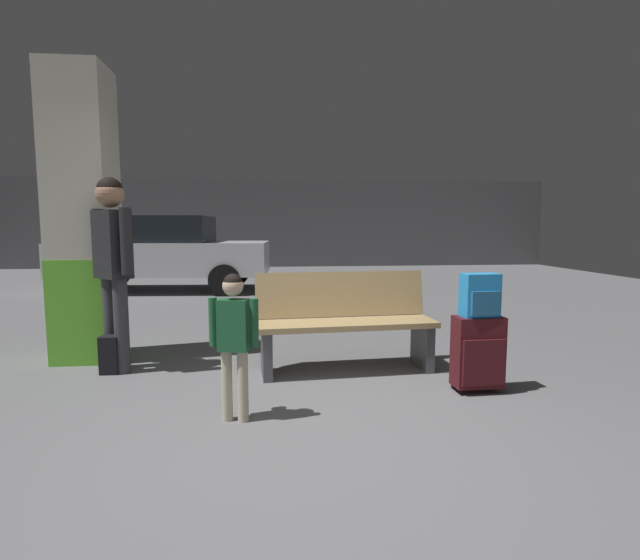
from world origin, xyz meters
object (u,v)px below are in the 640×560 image
object	(u,v)px
backpack_bright	(480,296)
adult	(113,253)
bench	(345,322)
child	(234,331)
parked_car_far	(163,251)
backpack_dark_floor	(114,353)
structural_pillar	(84,217)
suitcase	(478,352)

from	to	relation	value
backpack_bright	adult	xyz separation A→B (m)	(-3.02, 0.88, 0.30)
bench	child	bearing A→B (deg)	-130.31
child	adult	world-z (taller)	adult
child	parked_car_far	distance (m)	7.11
bench	backpack_dark_floor	size ratio (longest dim) A/B	4.80
structural_pillar	bench	xyz separation A→B (m)	(2.46, -0.64, -0.95)
child	parked_car_far	bearing A→B (deg)	105.40
backpack_dark_floor	adult	bearing A→B (deg)	6.49
adult	backpack_dark_floor	bearing A→B (deg)	-173.51
suitcase	parked_car_far	world-z (taller)	parked_car_far
suitcase	adult	bearing A→B (deg)	163.77
adult	bench	bearing A→B (deg)	-4.85
suitcase	backpack_bright	distance (m)	0.45
bench	parked_car_far	xyz separation A→B (m)	(-2.81, 5.77, 0.36)
backpack_dark_floor	backpack_bright	bearing A→B (deg)	-16.02
adult	backpack_dark_floor	size ratio (longest dim) A/B	5.11
adult	suitcase	bearing A→B (deg)	-16.23
child	backpack_dark_floor	bearing A→B (deg)	133.03
backpack_bright	parked_car_far	xyz separation A→B (m)	(-3.76, 6.47, 0.03)
child	backpack_bright	bearing A→B (deg)	11.49
bench	backpack_dark_floor	xyz separation A→B (m)	(-2.09, 0.17, -0.28)
bench	suitcase	size ratio (longest dim) A/B	2.70
backpack_bright	child	bearing A→B (deg)	-168.51
structural_pillar	child	size ratio (longest dim) A/B	2.80
suitcase	backpack_dark_floor	world-z (taller)	suitcase
structural_pillar	parked_car_far	world-z (taller)	structural_pillar
backpack_bright	parked_car_far	world-z (taller)	parked_car_far
suitcase	adult	distance (m)	3.23
structural_pillar	suitcase	bearing A→B (deg)	-21.46
structural_pillar	adult	xyz separation A→B (m)	(0.40, -0.46, -0.32)
suitcase	backpack_bright	xyz separation A→B (m)	(0.00, -0.00, 0.45)
suitcase	parked_car_far	size ratio (longest dim) A/B	0.14
adult	backpack_bright	bearing A→B (deg)	-16.24
bench	adult	world-z (taller)	adult
adult	parked_car_far	size ratio (longest dim) A/B	0.41
suitcase	child	xyz separation A→B (m)	(-1.88, -0.38, 0.30)
bench	backpack_bright	world-z (taller)	backpack_bright
suitcase	backpack_bright	size ratio (longest dim) A/B	1.78
child	backpack_dark_floor	size ratio (longest dim) A/B	2.95
structural_pillar	suitcase	xyz separation A→B (m)	(3.41, -1.34, -1.07)
backpack_bright	parked_car_far	size ratio (longest dim) A/B	0.08
bench	suitcase	bearing A→B (deg)	-36.36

